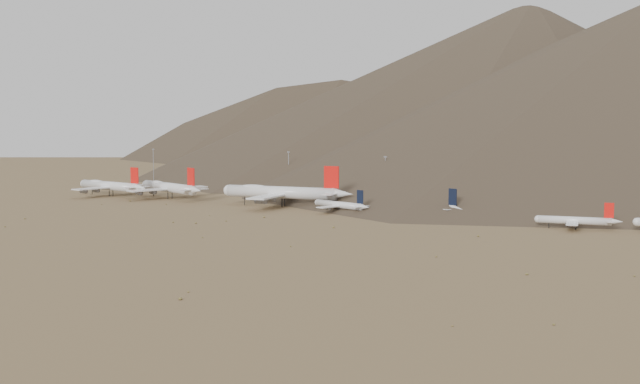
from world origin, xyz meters
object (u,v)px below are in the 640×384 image
Objects in this scene: widebody_west at (110,186)px; widebody_centre at (169,187)px; widebody_east at (282,192)px; control_tower at (400,188)px; narrowbody_b at (428,207)px; narrowbody_a at (341,205)px.

widebody_centre is at bearing 18.16° from widebody_west.
widebody_east reaches higher than control_tower.
widebody_centre is at bearing 169.98° from widebody_east.
widebody_east reaches higher than widebody_centre.
narrowbody_b is (86.59, 4.60, -3.14)m from widebody_east.
widebody_centre is 1.72× the size of narrowbody_a.
widebody_east is 2.03× the size of narrowbody_a.
widebody_west is 125.42m from widebody_east.
widebody_centre is 143.19m from control_tower.
narrowbody_b is at bearing -55.11° from control_tower.
widebody_west is 0.98× the size of widebody_centre.
widebody_west reaches higher than narrowbody_b.
widebody_east is 6.44× the size of control_tower.
widebody_east is at bearing 10.50° from widebody_west.
narrowbody_b is at bearing -7.87° from widebody_east.
control_tower is (-58.74, 84.23, 0.46)m from narrowbody_b.
narrowbody_b is at bearing 28.16° from narrowbody_a.
widebody_east is (124.97, 10.48, 1.44)m from widebody_west.
widebody_centre is at bearing -160.62° from narrowbody_b.
widebody_west is 1.68× the size of narrowbody_a.
narrowbody_a is 45.43m from narrowbody_b.
widebody_west is at bearing -146.98° from control_tower.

